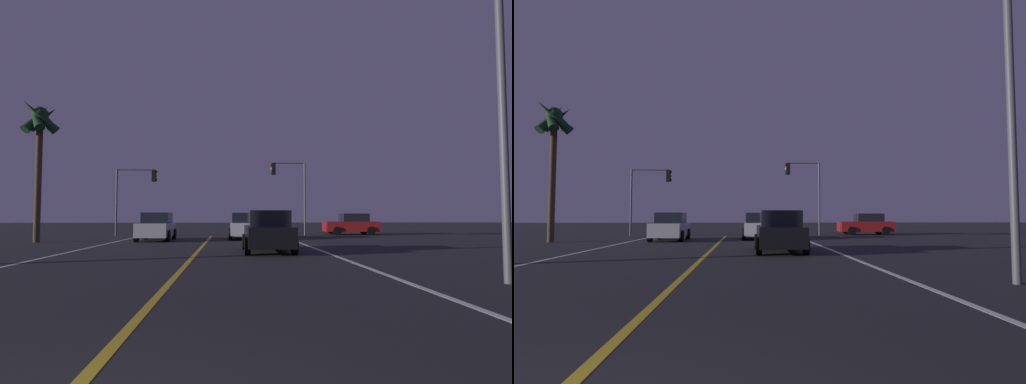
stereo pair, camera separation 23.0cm
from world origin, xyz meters
TOP-DOWN VIEW (x-y plane):
  - lane_edge_right at (5.24, 11.76)m, footprint 0.16×35.53m
  - lane_edge_left at (-5.24, 11.76)m, footprint 0.16×35.53m
  - lane_center_divider at (0.00, 11.76)m, footprint 0.16×35.53m
  - car_lead_same_lane at (2.91, 15.26)m, footprint 2.02×4.30m
  - car_oncoming at (-3.10, 23.83)m, footprint 2.02×4.30m
  - car_crossing_side at (11.18, 31.14)m, footprint 4.30×2.02m
  - car_ahead_far at (2.30, 25.38)m, footprint 2.02×4.30m
  - traffic_light_near_right at (5.93, 30.03)m, footprint 2.75×0.36m
  - traffic_light_near_left at (-5.69, 30.03)m, footprint 3.09×0.36m
  - street_lamp_right_near at (6.77, 6.86)m, footprint 2.63×0.44m
  - palm_tree_left_mid at (-9.60, 22.50)m, footprint 2.27×2.16m

SIDE VIEW (x-z plane):
  - lane_edge_right at x=5.24m, z-range 0.00..0.01m
  - lane_edge_left at x=-5.24m, z-range 0.00..0.01m
  - lane_center_divider at x=0.00m, z-range 0.00..0.01m
  - car_lead_same_lane at x=2.91m, z-range -0.03..1.67m
  - car_oncoming at x=-3.10m, z-range -0.03..1.67m
  - car_crossing_side at x=11.18m, z-range -0.03..1.67m
  - car_ahead_far at x=2.30m, z-range -0.03..1.67m
  - traffic_light_near_left at x=-5.69m, z-range 1.25..6.31m
  - traffic_light_near_right at x=5.93m, z-range 1.34..7.00m
  - street_lamp_right_near at x=6.77m, z-range 1.13..9.45m
  - palm_tree_left_mid at x=-9.60m, z-range 2.41..10.61m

